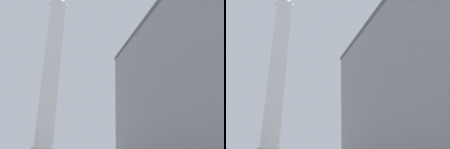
# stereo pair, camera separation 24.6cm
# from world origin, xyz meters

# --- Properties ---
(building_right) EXTENTS (22.22, 47.41, 27.92)m
(building_right) POSITION_xyz_m (27.24, 27.72, 13.97)
(building_right) COLOR #9E9EA0
(building_right) RESTS_ON ground_plane
(obelisk) EXTENTS (8.60, 8.60, 80.46)m
(obelisk) POSITION_xyz_m (0.00, 92.09, 38.87)
(obelisk) COLOR silver
(obelisk) RESTS_ON ground_plane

